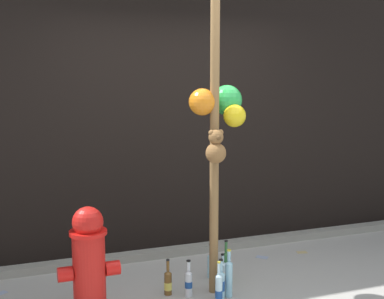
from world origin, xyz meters
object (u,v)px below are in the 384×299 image
(bottle_0, at_px, (221,284))
(bottle_2, at_px, (189,282))
(bottle_3, at_px, (168,282))
(fire_hydrant, at_px, (89,261))
(bottle_5, at_px, (211,264))
(bottle_1, at_px, (226,264))
(memorial_post, at_px, (218,85))
(bottle_4, at_px, (229,277))
(bottle_7, at_px, (219,290))
(bottle_6, at_px, (222,273))

(bottle_0, height_order, bottle_2, bottle_0)
(bottle_2, xyz_separation_m, bottle_3, (-0.15, 0.09, -0.02))
(fire_hydrant, xyz_separation_m, bottle_5, (1.17, 0.38, -0.31))
(bottle_1, relative_size, bottle_2, 1.17)
(bottle_0, xyz_separation_m, bottle_5, (0.10, 0.47, -0.01))
(bottle_3, distance_m, bottle_5, 0.54)
(memorial_post, bearing_deg, bottle_4, -75.45)
(bottle_2, bearing_deg, bottle_3, 148.17)
(bottle_3, relative_size, bottle_7, 0.83)
(bottle_2, bearing_deg, fire_hydrant, -176.06)
(bottle_1, bearing_deg, bottle_0, -119.82)
(memorial_post, xyz_separation_m, bottle_1, (0.17, 0.18, -1.63))
(bottle_1, distance_m, bottle_4, 0.36)
(memorial_post, bearing_deg, bottle_3, 172.46)
(fire_hydrant, bearing_deg, bottle_4, -3.22)
(fire_hydrant, distance_m, bottle_1, 1.34)
(memorial_post, distance_m, bottle_5, 1.67)
(bottle_3, bearing_deg, memorial_post, -7.54)
(bottle_3, bearing_deg, fire_hydrant, -167.48)
(bottle_7, bearing_deg, bottle_6, 62.37)
(bottle_4, xyz_separation_m, bottle_6, (0.05, 0.24, -0.06))
(bottle_0, distance_m, bottle_4, 0.10)
(bottle_1, height_order, bottle_3, bottle_1)
(bottle_3, distance_m, bottle_4, 0.52)
(bottle_0, relative_size, bottle_6, 1.21)
(memorial_post, distance_m, bottle_6, 1.67)
(bottle_6, bearing_deg, fire_hydrant, -171.76)
(fire_hydrant, distance_m, bottle_6, 1.26)
(bottle_5, bearing_deg, bottle_4, -92.38)
(memorial_post, distance_m, bottle_3, 1.73)
(bottle_2, bearing_deg, bottle_1, 25.91)
(bottle_3, height_order, bottle_6, bottle_3)
(fire_hydrant, bearing_deg, bottle_7, -11.75)
(fire_hydrant, relative_size, bottle_5, 2.71)
(bottle_0, height_order, bottle_6, bottle_0)
(bottle_0, xyz_separation_m, bottle_2, (-0.23, 0.15, -0.01))
(bottle_5, bearing_deg, bottle_7, -106.26)
(bottle_5, height_order, bottle_7, bottle_7)
(fire_hydrant, bearing_deg, bottle_5, 17.84)
(bottle_0, relative_size, bottle_3, 1.12)
(bottle_0, bearing_deg, bottle_7, -120.27)
(memorial_post, relative_size, bottle_3, 9.68)
(bottle_2, height_order, bottle_3, bottle_2)
(memorial_post, distance_m, bottle_7, 1.67)
(bottle_3, height_order, bottle_7, bottle_7)
(bottle_0, bearing_deg, bottle_6, 63.51)
(bottle_2, xyz_separation_m, bottle_5, (0.33, 0.32, 0.01))
(bottle_1, relative_size, bottle_6, 1.29)
(bottle_2, distance_m, bottle_6, 0.38)
(bottle_7, bearing_deg, bottle_2, 121.50)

